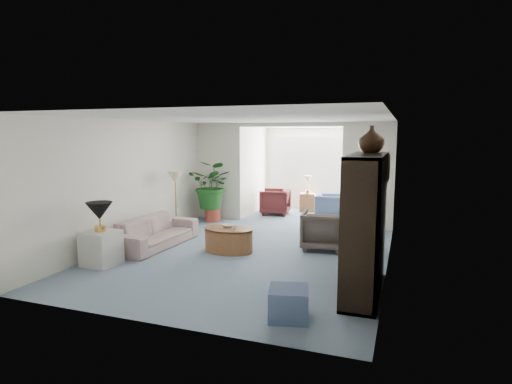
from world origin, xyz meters
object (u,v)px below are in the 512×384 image
at_px(coffee_bowl, 228,226).
at_px(cabinet_urn, 371,139).
at_px(wingback_chair, 323,230).
at_px(coffee_table, 229,240).
at_px(plant_pot, 213,215).
at_px(sofa, 156,232).
at_px(floor_lamp, 175,177).
at_px(table_lamp, 99,211).
at_px(end_table, 101,248).
at_px(sunroom_chair_maroon, 275,202).
at_px(sunroom_table, 308,202).
at_px(entertainment_cabinet, 365,224).
at_px(side_table_dark, 361,234).
at_px(coffee_cup, 234,228).
at_px(sunroom_chair_blue, 329,206).
at_px(framed_picture, 388,167).
at_px(ottoman, 289,303).

height_order(coffee_bowl, cabinet_urn, cabinet_urn).
relative_size(coffee_bowl, wingback_chair, 0.25).
relative_size(coffee_table, plant_pot, 2.37).
relative_size(sofa, floor_lamp, 5.55).
bearing_deg(plant_pot, table_lamp, -93.10).
bearing_deg(coffee_bowl, end_table, -136.42).
height_order(cabinet_urn, sunroom_chair_maroon, cabinet_urn).
height_order(plant_pot, sunroom_table, sunroom_table).
xyz_separation_m(entertainment_cabinet, cabinet_urn, (0.00, 0.50, 1.17)).
bearing_deg(entertainment_cabinet, side_table_dark, 96.52).
bearing_deg(side_table_dark, coffee_table, -155.01).
distance_m(coffee_cup, sunroom_chair_blue, 4.13).
height_order(sofa, coffee_bowl, sofa).
xyz_separation_m(framed_picture, table_lamp, (-4.56, -1.26, -0.77)).
bearing_deg(sunroom_table, side_table_dark, -62.17).
bearing_deg(side_table_dark, plant_pot, 160.64).
distance_m(coffee_table, sunroom_table, 4.66).
relative_size(table_lamp, side_table_dark, 0.80).
relative_size(coffee_table, sunroom_chair_maroon, 1.22).
height_order(cabinet_urn, sunroom_chair_blue, cabinet_urn).
xyz_separation_m(coffee_cup, sunroom_table, (0.33, 4.74, -0.23)).
relative_size(plant_pot, sunroom_table, 0.76).
distance_m(cabinet_urn, sunroom_chair_blue, 5.18).
relative_size(coffee_table, cabinet_urn, 2.42).
bearing_deg(framed_picture, coffee_table, 175.37).
distance_m(framed_picture, table_lamp, 4.79).
xyz_separation_m(coffee_table, plant_pot, (-1.50, 2.45, -0.07)).
relative_size(sunroom_chair_blue, sunroom_table, 1.34).
distance_m(table_lamp, plant_pot, 4.01).
relative_size(framed_picture, cabinet_urn, 1.28).
bearing_deg(sofa, entertainment_cabinet, -102.68).
xyz_separation_m(sofa, table_lamp, (-0.20, -1.35, 0.64)).
height_order(wingback_chair, entertainment_cabinet, entertainment_cabinet).
bearing_deg(plant_pot, wingback_chair, -27.68).
height_order(coffee_cup, side_table_dark, side_table_dark).
bearing_deg(end_table, side_table_dark, 32.41).
height_order(sofa, sunroom_chair_maroon, sunroom_chair_maroon).
bearing_deg(cabinet_urn, coffee_bowl, 162.20).
distance_m(side_table_dark, sunroom_table, 4.01).
bearing_deg(sofa, table_lamp, 174.05).
height_order(end_table, entertainment_cabinet, entertainment_cabinet).
bearing_deg(sunroom_table, sunroom_chair_blue, -45.00).
bearing_deg(coffee_bowl, ottoman, -53.29).
distance_m(entertainment_cabinet, plant_pot, 5.60).
bearing_deg(floor_lamp, sofa, -78.26).
height_order(framed_picture, entertainment_cabinet, entertainment_cabinet).
bearing_deg(side_table_dark, coffee_bowl, -157.48).
relative_size(framed_picture, wingback_chair, 0.61).
height_order(sofa, end_table, same).
xyz_separation_m(end_table, ottoman, (3.56, -0.96, -0.10)).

